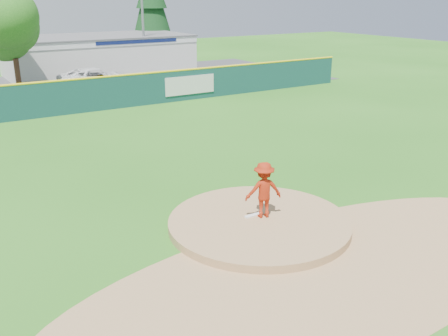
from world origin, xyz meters
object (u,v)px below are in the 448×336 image
van (97,78)px  conifer_tree (152,6)px  light_pole_right (142,8)px  pool_building_grp (99,55)px  pitcher (264,190)px  deciduous_tree (11,28)px

van → conifer_tree: 15.14m
light_pole_right → pool_building_grp: bearing=135.1°
pitcher → van: bearing=-79.3°
van → pool_building_grp: bearing=-16.7°
van → pool_building_grp: (2.53, 6.75, 0.88)m
pitcher → pool_building_grp: 32.40m
van → deciduous_tree: 6.65m
van → pitcher: bearing=176.5°
pool_building_grp → deciduous_tree: (-8.00, -6.99, 2.89)m
pitcher → pool_building_grp: (5.77, 31.87, 0.55)m
van → light_pole_right: (5.53, 3.75, 4.76)m
pitcher → van: pitcher is taller
conifer_tree → deciduous_tree: bearing=-143.7°
pitcher → light_pole_right: (8.77, 28.88, 4.43)m
pool_building_grp → deciduous_tree: deciduous_tree is taller
conifer_tree → light_pole_right: (-4.00, -7.00, 0.00)m
deciduous_tree → conifer_tree: 18.63m
pitcher → van: size_ratio=0.31×
pitcher → light_pole_right: bearing=-88.8°
pool_building_grp → deciduous_tree: size_ratio=2.07×
pool_building_grp → deciduous_tree: bearing=-138.8°
van → deciduous_tree: bearing=96.4°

